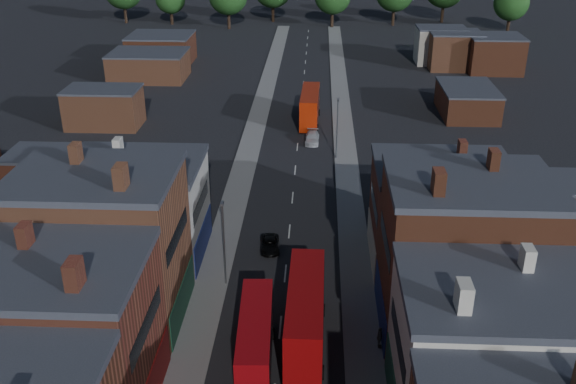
# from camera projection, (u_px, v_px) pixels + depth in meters

# --- Properties ---
(pavement_west) EXTENTS (3.00, 200.00, 0.12)m
(pavement_west) POSITION_uv_depth(u_px,v_px,m) (238.00, 189.00, 75.15)
(pavement_west) COLOR gray
(pavement_west) RESTS_ON ground
(pavement_east) EXTENTS (3.00, 200.00, 0.12)m
(pavement_east) POSITION_uv_depth(u_px,v_px,m) (349.00, 191.00, 74.59)
(pavement_east) COLOR gray
(pavement_east) RESTS_ON ground
(lamp_post_2) EXTENTS (0.25, 0.70, 8.12)m
(lamp_post_2) POSITION_uv_depth(u_px,v_px,m) (224.00, 238.00, 55.04)
(lamp_post_2) COLOR slate
(lamp_post_2) RESTS_ON ground
(lamp_post_3) EXTENTS (0.25, 0.70, 8.12)m
(lamp_post_3) POSITION_uv_depth(u_px,v_px,m) (337.00, 125.00, 81.70)
(lamp_post_3) COLOR slate
(lamp_post_3) RESTS_ON ground
(bus_0) EXTENTS (2.89, 10.15, 4.34)m
(bus_0) POSITION_uv_depth(u_px,v_px,m) (255.00, 341.00, 46.20)
(bus_0) COLOR #BC0A11
(bus_0) RESTS_ON ground
(bus_1) EXTENTS (3.09, 11.77, 5.07)m
(bus_1) POSITION_uv_depth(u_px,v_px,m) (305.00, 315.00, 48.32)
(bus_1) COLOR #B10A0B
(bus_1) RESTS_ON ground
(bus_2) EXTENTS (3.06, 11.22, 4.82)m
(bus_2) POSITION_uv_depth(u_px,v_px,m) (310.00, 106.00, 95.59)
(bus_2) COLOR #A21E07
(bus_2) RESTS_ON ground
(car_2) EXTENTS (2.11, 4.03, 1.08)m
(car_2) POSITION_uv_depth(u_px,v_px,m) (270.00, 244.00, 62.38)
(car_2) COLOR black
(car_2) RESTS_ON ground
(car_3) EXTENTS (2.01, 4.70, 1.35)m
(car_3) POSITION_uv_depth(u_px,v_px,m) (312.00, 138.00, 88.86)
(car_3) COLOR silver
(car_3) RESTS_ON ground
(ped_3) EXTENTS (0.52, 1.07, 1.79)m
(ped_3) POSITION_uv_depth(u_px,v_px,m) (380.00, 338.00, 48.61)
(ped_3) COLOR #535047
(ped_3) RESTS_ON pavement_east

